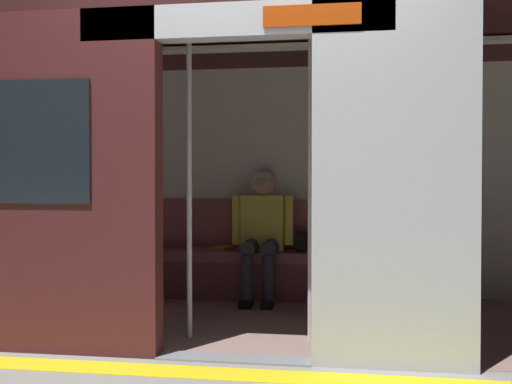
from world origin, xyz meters
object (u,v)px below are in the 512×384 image
person_seated (262,226)px  handbag (311,242)px  grab_pole_door (189,184)px  grab_pole_far (311,184)px  bench_seat (279,262)px  train_car (255,129)px  book (223,248)px

person_seated → handbag: (-0.43, -0.12, -0.14)m
handbag → grab_pole_door: bearing=66.3°
person_seated → grab_pole_far: 1.55m
bench_seat → grab_pole_far: bearing=105.8°
train_car → grab_pole_door: train_car is taller
book → handbag: bearing=-162.9°
bench_seat → grab_pole_door: 1.73m
handbag → train_car: bearing=70.3°
grab_pole_far → handbag: bearing=-85.4°
book → grab_pole_far: bearing=139.9°
train_car → bench_seat: (-0.06, -0.91, -1.13)m
grab_pole_door → train_car: bearing=-119.6°
person_seated → train_car: bearing=95.6°
grab_pole_far → train_car: bearing=-48.9°
bench_seat → grab_pole_far: 1.66m
train_car → book: bearing=-64.6°
train_car → person_seated: 1.18m
train_car → book: size_ratio=29.09×
train_car → grab_pole_door: 0.81m
bench_seat → grab_pole_door: (0.41, 1.52, 0.72)m
train_car → handbag: 1.40m
person_seated → grab_pole_door: (0.26, 1.46, 0.39)m
train_car → grab_pole_far: train_car is taller
person_seated → grab_pole_far: size_ratio=0.55×
bench_seat → train_car: bearing=86.2°
grab_pole_door → book: bearing=-85.7°
bench_seat → person_seated: bearing=20.2°
bench_seat → handbag: size_ratio=10.09×
book → grab_pole_door: size_ratio=0.10×
person_seated → handbag: size_ratio=4.46×
train_car → handbag: bearing=-109.7°
train_car → person_seated: (0.08, -0.85, -0.80)m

